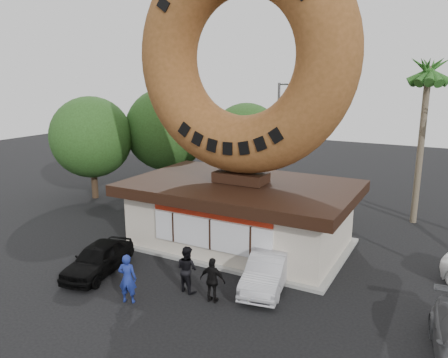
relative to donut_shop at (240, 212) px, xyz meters
name	(u,v)px	position (x,y,z in m)	size (l,w,h in m)	color
ground	(174,294)	(0.00, -5.98, -1.77)	(90.00, 90.00, 0.00)	black
donut_shop	(240,212)	(0.00, 0.00, 0.00)	(11.20, 7.20, 3.80)	silver
giant_donut	(242,57)	(0.00, 0.02, 7.57)	(11.07, 11.07, 2.82)	brown
tree_west	(167,130)	(-9.50, 7.02, 2.87)	(6.00, 6.00, 7.65)	#473321
tree_mid	(246,140)	(-4.00, 9.02, 2.25)	(5.20, 5.20, 6.63)	#473321
tree_far	(91,137)	(-13.00, 3.02, 2.56)	(5.60, 5.60, 7.14)	#473321
palm_near	(428,77)	(7.50, 8.02, 6.65)	(2.60, 2.60, 9.75)	#726651
street_lamp	(280,133)	(-1.86, 10.02, 2.72)	(2.11, 0.20, 8.00)	#59595E
person_left	(127,278)	(-1.17, -7.32, -0.79)	(0.71, 0.47, 1.95)	navy
person_center	(187,269)	(0.33, -5.49, -0.81)	(0.93, 0.72, 1.90)	black
person_right	(213,280)	(1.67, -5.77, -0.87)	(1.05, 0.44, 1.79)	black
car_black	(98,258)	(-3.99, -5.98, -1.08)	(1.62, 4.03, 1.37)	black
car_silver	(267,270)	(3.01, -3.58, -1.07)	(1.48, 4.24, 1.40)	#B2B2B7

